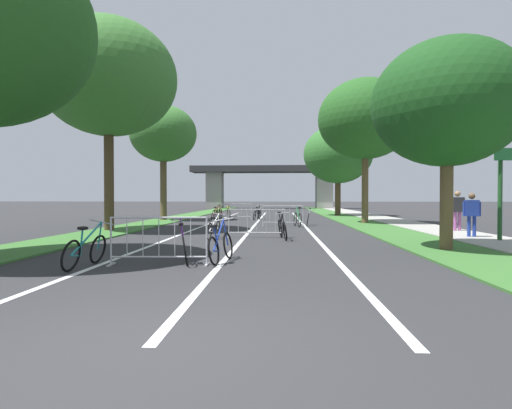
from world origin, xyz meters
The scene contains 32 objects.
ground_plane centered at (0.00, 0.00, 0.00)m, with size 300.00×300.00×0.00m, color #2B2B2D.
grass_verge_left centered at (-5.90, 25.35, 0.03)m, with size 2.31×61.96×0.05m, color #386B2D.
grass_verge_right centered at (5.90, 25.35, 0.03)m, with size 2.31×61.96×0.05m, color #386B2D.
sidewalk_path_right centered at (8.21, 25.35, 0.04)m, with size 2.30×61.96×0.08m, color #9E9B93.
lane_stripe_center centered at (0.00, 17.92, 0.00)m, with size 0.14×35.84×0.01m, color silver.
lane_stripe_right_lane centered at (2.61, 17.92, 0.00)m, with size 0.14×35.84×0.01m, color silver.
lane_stripe_left_lane centered at (-2.61, 17.92, 0.00)m, with size 0.14×35.84×0.01m, color silver.
overpass_bridge centered at (0.00, 51.20, 4.02)m, with size 20.71×3.77×5.66m.
tree_left_cypress_far centered at (-6.16, 13.76, 6.67)m, with size 5.93×5.93×9.21m.
tree_left_pine_near centered at (-6.11, 22.13, 5.53)m, with size 4.25×4.25×7.37m.
tree_right_oak_near centered at (5.86, 7.64, 4.02)m, with size 4.05×4.05×5.76m.
tree_right_pine_far centered at (6.09, 19.41, 5.83)m, with size 5.24×5.24×8.07m.
tree_right_maple_mid centered at (5.97, 29.16, 4.89)m, with size 5.43×5.43×7.22m.
lamppost_with_sign centered at (8.46, 9.89, 3.24)m, with size 0.56×0.32×5.48m.
crowd_barrier_nearest centered at (-1.32, 4.84, 0.52)m, with size 2.15×0.56×1.05m.
crowd_barrier_second centered at (0.47, 11.12, 0.52)m, with size 2.14×0.49×1.05m.
crowd_barrier_third centered at (1.49, 17.41, 0.52)m, with size 2.13×0.45×1.05m.
crowd_barrier_fourth centered at (-1.58, 23.69, 0.52)m, with size 2.14×0.53×1.05m.
bicycle_black_0 centered at (1.40, 10.57, 0.38)m, with size 0.52×1.77×0.98m.
bicycle_silver_1 centered at (2.81, 17.83, 0.38)m, with size 0.52×1.65×0.93m.
bicycle_teal_2 centered at (-2.75, 4.43, 0.36)m, with size 0.57×1.70×0.99m.
bicycle_orange_3 centered at (-2.72, 24.24, 0.38)m, with size 0.51×1.78×1.00m.
bicycle_yellow_4 centered at (-2.14, 24.18, 0.37)m, with size 0.63×1.72×0.93m.
bicycle_red_5 centered at (-2.94, 23.09, 0.37)m, with size 0.51×1.64×0.93m.
bicycle_blue_6 centered at (-0.04, 5.34, 0.36)m, with size 0.49×1.71×0.99m.
bicycle_green_7 centered at (2.22, 16.94, 0.39)m, with size 0.50×1.73×1.00m.
bicycle_purple_8 centered at (-0.87, 5.29, 0.37)m, with size 0.69×1.69×1.00m.
bicycle_white_9 centered at (-1.05, 10.66, 0.35)m, with size 0.52×1.70×0.90m.
bicycle_black_10 centered at (-0.19, 23.21, 0.35)m, with size 0.65×1.68×0.98m.
bicycle_silver_11 centered at (-0.07, 24.26, 0.38)m, with size 0.62×1.64×1.03m.
pedestrian_waiting centered at (8.09, 11.04, 0.99)m, with size 0.58×0.35×1.63m.
pedestrian_with_backpack centered at (8.76, 13.79, 1.06)m, with size 0.63×0.31×1.74m.
Camera 1 is at (1.26, -3.91, 1.46)m, focal length 28.94 mm.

